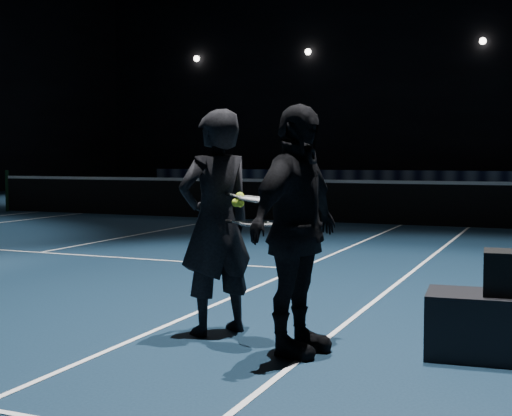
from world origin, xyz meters
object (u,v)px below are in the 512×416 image
Objects in this scene: player_b at (296,230)px; racket_lower at (256,224)px; racket_upper at (255,199)px; tennis_balls at (239,201)px; player_a at (216,222)px.

player_b is 2.65× the size of racket_lower.
racket_upper is at bearing 74.63° from player_b.
racket_lower is 0.19m from racket_upper.
tennis_balls is (-0.55, 0.22, 0.18)m from player_b.
player_a is 0.45m from racket_upper.
racket_lower is (-0.37, 0.15, 0.02)m from player_b.
racket_lower is 1.00× the size of racket_upper.
racket_upper is at bearing -7.88° from tennis_balls.
racket_lower is at bearing 101.41° from player_a.
tennis_balls reaches higher than racket_lower.
player_b is at bearing 101.41° from player_a.
racket_upper is (-0.40, 0.20, 0.20)m from player_b.
player_b is 2.65× the size of racket_upper.
player_b is at bearing -0.00° from racket_lower.
racket_lower is 0.26m from tennis_balls.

